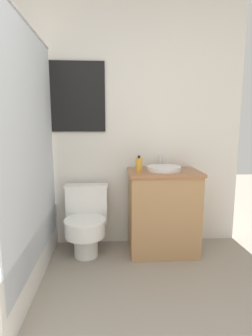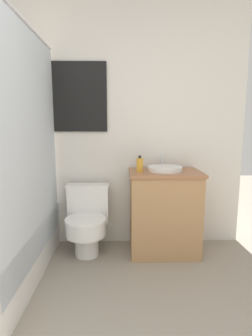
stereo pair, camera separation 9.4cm
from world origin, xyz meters
name	(u,v)px [view 1 (the left image)]	position (x,y,z in m)	size (l,w,h in m)	color
wall_back	(90,125)	(0.00, 2.31, 1.26)	(3.13, 0.07, 2.50)	silver
toilet	(86,221)	(-0.04, 2.04, 0.34)	(0.43, 0.50, 0.67)	white
vanity	(163,211)	(0.72, 2.03, 0.41)	(0.68, 0.47, 0.82)	#AD7F51
sink	(164,168)	(0.72, 2.06, 0.84)	(0.33, 0.37, 0.13)	white
soap_bottle	(139,165)	(0.47, 1.99, 0.89)	(0.06, 0.06, 0.15)	gold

